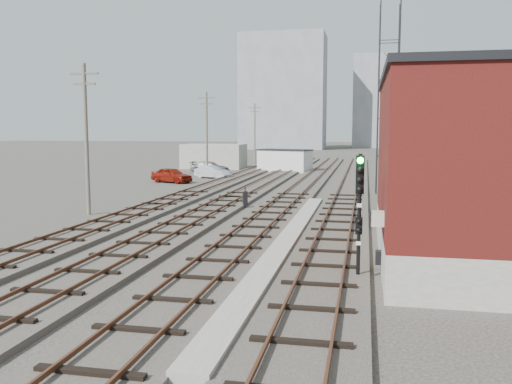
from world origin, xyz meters
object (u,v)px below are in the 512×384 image
(signal_mast, at_px, (359,206))
(site_trailer, at_px, (285,160))
(car_silver, at_px, (213,172))
(car_red, at_px, (172,175))
(switch_stand, at_px, (245,198))
(car_grey, at_px, (210,167))

(signal_mast, relative_size, site_trailer, 0.61)
(signal_mast, height_order, car_silver, signal_mast)
(car_red, xyz_separation_m, car_silver, (2.61, 5.29, -0.07))
(site_trailer, bearing_deg, car_red, -100.09)
(car_red, bearing_deg, site_trailer, -6.22)
(switch_stand, bearing_deg, car_grey, 86.02)
(car_silver, height_order, car_grey, car_grey)
(switch_stand, height_order, site_trailer, site_trailer)
(site_trailer, distance_m, car_grey, 9.27)
(site_trailer, relative_size, car_red, 1.64)
(car_silver, xyz_separation_m, car_grey, (-2.26, 6.75, 0.02))
(switch_stand, xyz_separation_m, car_grey, (-10.33, 27.14, 0.09))
(car_silver, bearing_deg, signal_mast, -135.19)
(signal_mast, bearing_deg, car_red, 120.25)
(switch_stand, xyz_separation_m, site_trailer, (-1.99, 31.12, 0.78))
(switch_stand, distance_m, car_grey, 29.04)
(switch_stand, bearing_deg, site_trailer, 68.83)
(site_trailer, bearing_deg, signal_mast, -60.18)
(car_red, bearing_deg, signal_mast, -127.47)
(signal_mast, distance_m, car_red, 36.29)
(switch_stand, height_order, car_grey, car_grey)
(car_red, distance_m, car_grey, 12.04)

